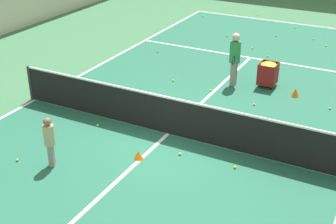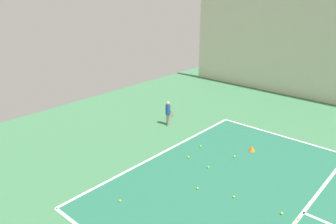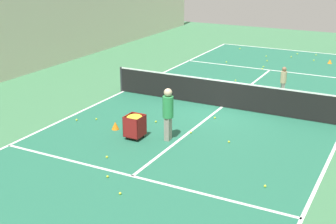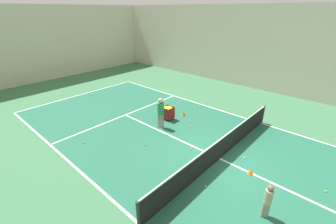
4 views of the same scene
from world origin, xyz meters
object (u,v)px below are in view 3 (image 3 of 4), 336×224
coach_at_net (168,111)px  ball_cart (135,122)px  child_midcourt (283,79)px  training_cone_0 (330,61)px  training_cone_1 (115,126)px  tennis_net (223,93)px

coach_at_net → ball_cart: (1.03, 0.40, -0.43)m
coach_at_net → ball_cart: size_ratio=2.15×
child_midcourt → training_cone_0: 7.20m
training_cone_1 → child_midcourt: bearing=-121.9°
ball_cart → training_cone_0: bearing=-105.3°
coach_at_net → training_cone_0: bearing=-17.0°
coach_at_net → ball_cart: coach_at_net is taller
tennis_net → training_cone_0: 10.10m
ball_cart → coach_at_net: bearing=-158.7°
coach_at_net → child_midcourt: coach_at_net is taller
child_midcourt → ball_cart: bearing=-52.8°
tennis_net → ball_cart: size_ratio=11.71×
coach_at_net → child_midcourt: bearing=-22.6°
tennis_net → child_midcourt: (-1.72, -2.64, 0.16)m
training_cone_1 → ball_cart: bearing=160.0°
child_midcourt → training_cone_0: bearing=144.8°
coach_at_net → training_cone_0: (-2.84, -13.76, -0.90)m
tennis_net → child_midcourt: 3.16m
ball_cart → training_cone_0: size_ratio=3.30×
child_midcourt → training_cone_1: child_midcourt is taller
child_midcourt → training_cone_0: size_ratio=5.10×
coach_at_net → training_cone_0: size_ratio=7.10×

